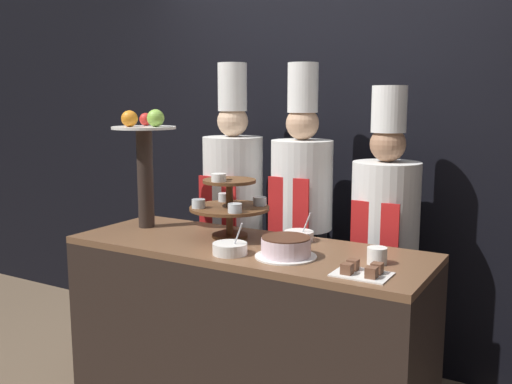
% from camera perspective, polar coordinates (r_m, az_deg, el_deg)
% --- Properties ---
extents(wall_back, '(10.00, 0.06, 2.80)m').
position_cam_1_polar(wall_back, '(3.62, 7.16, 5.41)').
color(wall_back, black).
rests_on(wall_back, ground_plane).
extents(buffet_counter, '(1.81, 0.65, 0.93)m').
position_cam_1_polar(buffet_counter, '(2.97, -1.00, -14.03)').
color(buffet_counter, black).
rests_on(buffet_counter, ground_plane).
extents(tiered_stand, '(0.41, 0.41, 0.34)m').
position_cam_1_polar(tiered_stand, '(2.94, -2.70, -1.15)').
color(tiered_stand, brown).
rests_on(tiered_stand, buffet_counter).
extents(fruit_pedestal, '(0.35, 0.35, 0.66)m').
position_cam_1_polar(fruit_pedestal, '(3.20, -11.07, 3.80)').
color(fruit_pedestal, '#2D231E').
rests_on(fruit_pedestal, buffet_counter).
extents(cake_round, '(0.28, 0.28, 0.10)m').
position_cam_1_polar(cake_round, '(2.59, 3.00, -5.57)').
color(cake_round, white).
rests_on(cake_round, buffet_counter).
extents(cup_white, '(0.09, 0.09, 0.07)m').
position_cam_1_polar(cup_white, '(2.54, 12.01, -6.26)').
color(cup_white, white).
rests_on(cup_white, buffet_counter).
extents(cake_square_tray, '(0.23, 0.17, 0.05)m').
position_cam_1_polar(cake_square_tray, '(2.38, 10.55, -7.76)').
color(cake_square_tray, white).
rests_on(cake_square_tray, buffet_counter).
extents(serving_bowl_near, '(0.16, 0.16, 0.15)m').
position_cam_1_polar(serving_bowl_near, '(2.65, -2.62, -5.67)').
color(serving_bowl_near, white).
rests_on(serving_bowl_near, buffet_counter).
extents(serving_bowl_far, '(0.15, 0.15, 0.15)m').
position_cam_1_polar(serving_bowl_far, '(2.90, 4.32, -4.40)').
color(serving_bowl_far, white).
rests_on(serving_bowl_far, buffet_counter).
extents(chef_left, '(0.37, 0.37, 1.86)m').
position_cam_1_polar(chef_left, '(3.57, -2.31, -1.25)').
color(chef_left, black).
rests_on(chef_left, ground_plane).
extents(chef_center_left, '(0.36, 0.36, 1.84)m').
position_cam_1_polar(chef_center_left, '(3.34, 4.49, -1.84)').
color(chef_center_left, '#28282D').
rests_on(chef_center_left, ground_plane).
extents(chef_center_right, '(0.37, 0.37, 1.71)m').
position_cam_1_polar(chef_center_right, '(3.17, 12.73, -3.91)').
color(chef_center_right, black).
rests_on(chef_center_right, ground_plane).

